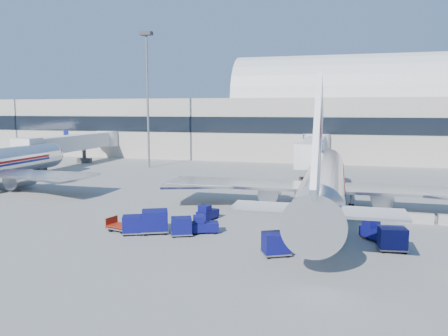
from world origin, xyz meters
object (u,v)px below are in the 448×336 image
(cart_train_b, at_px, (155,221))
(cart_train_c, at_px, (133,224))
(cart_open_red, at_px, (121,227))
(jetbridge_near, at_px, (314,148))
(airliner_main, at_px, (324,182))
(barrier_near, at_px, (415,218))
(mast_west, at_px, (147,80))
(tug_right, at_px, (375,231))
(cart_solo_far, at_px, (392,239))
(jetbridge_mid, at_px, (77,143))
(tug_lead, at_px, (203,225))
(cart_solo_near, at_px, (276,243))
(tug_left, at_px, (207,213))
(cart_train_a, at_px, (181,226))

(cart_train_b, bearing_deg, cart_train_c, -178.33)
(cart_open_red, bearing_deg, jetbridge_near, 85.37)
(airliner_main, distance_m, barrier_near, 8.74)
(airliner_main, height_order, mast_west, mast_west)
(tug_right, bearing_deg, jetbridge_near, 151.10)
(cart_solo_far, bearing_deg, cart_train_b, 173.19)
(airliner_main, xyz_separation_m, cart_open_red, (-15.75, -11.51, -2.54))
(airliner_main, bearing_deg, jetbridge_mid, 149.36)
(mast_west, relative_size, tug_lead, 9.21)
(mast_west, xyz_separation_m, cart_train_c, (15.61, -37.50, -13.98))
(cart_solo_near, bearing_deg, cart_open_red, 142.34)
(cart_solo_near, bearing_deg, mast_west, 98.56)
(tug_lead, bearing_deg, mast_west, 98.58)
(jetbridge_mid, bearing_deg, mast_west, -3.21)
(airliner_main, distance_m, cart_open_red, 19.68)
(tug_right, distance_m, cart_train_b, 17.18)
(tug_right, relative_size, cart_solo_near, 1.14)
(jetbridge_near, distance_m, cart_solo_far, 38.34)
(cart_train_c, distance_m, cart_solo_far, 19.54)
(tug_left, xyz_separation_m, cart_train_a, (-0.52, -5.26, 0.14))
(tug_right, distance_m, cart_train_a, 14.93)
(tug_right, relative_size, cart_open_red, 1.11)
(cart_solo_near, relative_size, cart_open_red, 0.97)
(tug_right, height_order, cart_solo_near, cart_solo_near)
(jetbridge_mid, xyz_separation_m, mast_west, (14.40, -0.81, 10.86))
(jetbridge_mid, bearing_deg, tug_right, -35.79)
(jetbridge_near, relative_size, cart_solo_near, 12.21)
(tug_lead, distance_m, cart_solo_near, 7.56)
(airliner_main, relative_size, tug_lead, 15.18)
(barrier_near, bearing_deg, tug_lead, -155.69)
(mast_west, bearing_deg, tug_left, -57.73)
(airliner_main, distance_m, cart_train_b, 17.19)
(jetbridge_near, bearing_deg, tug_lead, -100.36)
(mast_west, bearing_deg, tug_right, -45.04)
(jetbridge_mid, xyz_separation_m, cart_solo_near, (41.74, -40.52, -3.07))
(tug_lead, distance_m, cart_train_b, 3.91)
(jetbridge_mid, xyz_separation_m, tug_right, (48.55, -35.01, -3.23))
(tug_right, relative_size, cart_train_b, 0.98)
(mast_west, height_order, cart_train_b, mast_west)
(cart_train_a, height_order, cart_train_c, cart_train_c)
(mast_west, xyz_separation_m, cart_train_b, (17.17, -36.76, -13.79))
(cart_train_a, bearing_deg, cart_solo_near, -42.38)
(tug_left, height_order, cart_train_a, cart_train_a)
(jetbridge_mid, relative_size, cart_train_b, 10.53)
(cart_train_b, relative_size, cart_solo_far, 1.25)
(barrier_near, xyz_separation_m, cart_train_c, (-22.39, -9.50, 0.36))
(cart_solo_far, bearing_deg, tug_lead, 169.06)
(barrier_near, xyz_separation_m, cart_train_b, (-20.83, -8.76, 0.56))
(mast_west, height_order, tug_left, mast_west)
(cart_train_c, height_order, cart_solo_near, cart_solo_near)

